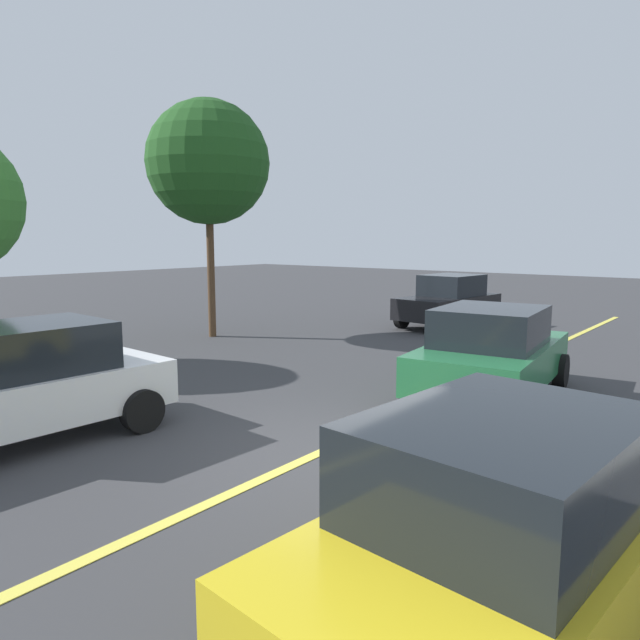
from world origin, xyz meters
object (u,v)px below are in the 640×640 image
(car_black_crossing, at_px, (449,301))
(car_yellow_approaching, at_px, (511,528))
(tree_centre_verge, at_px, (208,163))
(car_green_far_lane, at_px, (492,352))
(car_white_behind_van, at_px, (23,383))

(car_black_crossing, distance_m, car_yellow_approaching, 14.95)
(car_black_crossing, height_order, tree_centre_verge, tree_centre_verge)
(car_black_crossing, xyz_separation_m, tree_centre_verge, (-6.09, 4.42, 4.07))
(car_green_far_lane, relative_size, car_white_behind_van, 1.06)
(car_green_far_lane, height_order, car_white_behind_van, car_white_behind_van)
(car_black_crossing, bearing_deg, car_green_far_lane, -148.64)
(car_black_crossing, distance_m, car_green_far_lane, 8.49)
(car_white_behind_van, xyz_separation_m, car_yellow_approaching, (0.28, -6.78, 0.01))
(car_green_far_lane, distance_m, car_white_behind_van, 7.51)
(car_white_behind_van, distance_m, tree_centre_verge, 9.63)
(car_white_behind_van, height_order, car_yellow_approaching, car_yellow_approaching)
(tree_centre_verge, bearing_deg, car_green_far_lane, -97.43)
(car_black_crossing, relative_size, car_green_far_lane, 0.94)
(car_green_far_lane, xyz_separation_m, car_yellow_approaching, (-5.95, -2.60, 0.01))
(car_yellow_approaching, height_order, tree_centre_verge, tree_centre_verge)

